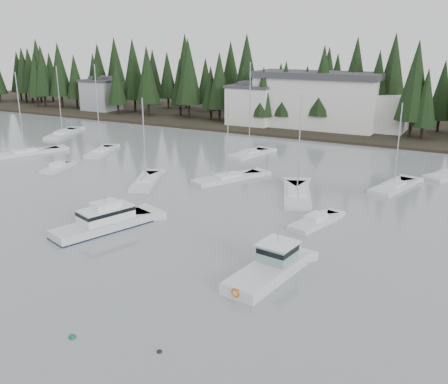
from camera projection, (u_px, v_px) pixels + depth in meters
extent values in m
cube|color=black|center=(358.00, 121.00, 111.87)|extent=(240.00, 54.00, 1.00)
cube|color=silver|center=(252.00, 106.00, 103.40)|extent=(9.00, 7.00, 7.50)
cube|color=#38383D|center=(252.00, 86.00, 102.21)|extent=(9.54, 7.42, 0.50)
cube|color=#38383D|center=(252.00, 83.00, 102.04)|extent=(4.95, 3.85, 0.80)
cube|color=#999EA0|center=(101.00, 96.00, 123.83)|extent=(8.00, 7.00, 7.00)
cube|color=#38383D|center=(100.00, 80.00, 122.72)|extent=(8.48, 7.42, 0.50)
cube|color=#38383D|center=(100.00, 78.00, 122.54)|extent=(4.40, 3.85, 0.80)
cube|color=silver|center=(317.00, 102.00, 99.79)|extent=(24.00, 10.00, 10.00)
cube|color=#38383D|center=(318.00, 75.00, 98.22)|extent=(25.00, 11.00, 1.20)
cube|color=silver|center=(380.00, 112.00, 96.59)|extent=(10.00, 8.00, 7.00)
cube|color=silver|center=(103.00, 228.00, 48.34)|extent=(6.09, 10.30, 1.43)
cube|color=black|center=(103.00, 230.00, 48.37)|extent=(6.14, 10.35, 0.20)
cube|color=white|center=(106.00, 214.00, 48.25)|extent=(4.03, 5.65, 1.30)
cube|color=black|center=(106.00, 211.00, 48.15)|extent=(4.10, 5.72, 0.36)
cube|color=white|center=(105.00, 205.00, 47.97)|extent=(2.56, 3.01, 0.58)
cylinder|color=#A5A8AD|center=(105.00, 198.00, 47.76)|extent=(0.10, 0.10, 0.98)
cube|color=silver|center=(266.00, 277.00, 38.61)|extent=(4.08, 8.71, 1.36)
cube|color=silver|center=(266.00, 268.00, 38.39)|extent=(4.00, 8.54, 0.13)
cube|color=#799F95|center=(278.00, 252.00, 39.48)|extent=(2.74, 2.83, 1.47)
cube|color=white|center=(278.00, 243.00, 39.24)|extent=(3.07, 3.20, 0.13)
cube|color=black|center=(278.00, 249.00, 39.39)|extent=(2.80, 2.88, 0.42)
cylinder|color=#A5A8AD|center=(278.00, 233.00, 38.98)|extent=(0.08, 0.08, 1.68)
torus|color=#F2590C|center=(236.00, 293.00, 35.23)|extent=(0.75, 0.25, 0.73)
cube|color=silver|center=(25.00, 155.00, 79.55)|extent=(6.73, 11.16, 1.05)
cube|color=white|center=(24.00, 151.00, 79.36)|extent=(3.18, 4.17, 0.30)
cylinder|color=#A5A8AD|center=(20.00, 113.00, 77.57)|extent=(0.14, 0.14, 12.33)
cube|color=silver|center=(394.00, 188.00, 61.69)|extent=(4.86, 9.02, 1.05)
cube|color=white|center=(394.00, 183.00, 61.50)|extent=(2.62, 3.32, 0.30)
cylinder|color=#A5A8AD|center=(398.00, 145.00, 60.05)|extent=(0.14, 0.14, 10.01)
cube|color=silver|center=(63.00, 135.00, 95.49)|extent=(6.44, 10.72, 1.05)
cube|color=white|center=(62.00, 132.00, 95.30)|extent=(3.19, 4.02, 0.30)
cylinder|color=#A5A8AD|center=(59.00, 100.00, 93.51)|extent=(0.14, 0.14, 12.32)
cube|color=silver|center=(101.00, 153.00, 80.31)|extent=(5.55, 8.60, 1.05)
cube|color=white|center=(101.00, 150.00, 80.12)|extent=(2.80, 3.29, 0.30)
cylinder|color=#A5A8AD|center=(98.00, 108.00, 78.16)|extent=(0.14, 0.14, 13.43)
cube|color=silver|center=(297.00, 197.00, 58.51)|extent=(6.58, 10.88, 1.05)
cube|color=white|center=(297.00, 191.00, 58.32)|extent=(3.24, 4.09, 0.30)
cylinder|color=#A5A8AD|center=(299.00, 145.00, 56.68)|extent=(0.14, 0.14, 11.32)
cube|color=silver|center=(228.00, 180.00, 65.35)|extent=(6.96, 10.04, 1.05)
cube|color=white|center=(228.00, 175.00, 65.16)|extent=(3.24, 3.86, 0.30)
cylinder|color=#A5A8AD|center=(228.00, 136.00, 63.60)|extent=(0.14, 0.14, 10.77)
cube|color=silver|center=(146.00, 183.00, 63.83)|extent=(5.98, 8.99, 1.05)
cube|color=white|center=(146.00, 179.00, 63.64)|extent=(2.89, 3.45, 0.30)
cylinder|color=#A5A8AD|center=(144.00, 140.00, 62.14)|extent=(0.14, 0.14, 10.33)
cube|color=silver|center=(249.00, 156.00, 78.85)|extent=(4.45, 8.55, 1.05)
cube|color=white|center=(249.00, 152.00, 78.66)|extent=(2.56, 3.11, 0.30)
cylinder|color=#A5A8AD|center=(250.00, 108.00, 76.65)|extent=(0.14, 0.14, 13.84)
cube|color=silver|center=(58.00, 169.00, 70.41)|extent=(3.58, 6.14, 0.90)
cube|color=white|center=(57.00, 164.00, 70.21)|extent=(1.91, 2.16, 0.55)
cube|color=silver|center=(315.00, 224.00, 49.85)|extent=(3.90, 7.13, 0.90)
cube|color=white|center=(316.00, 217.00, 49.64)|extent=(2.01, 2.49, 0.55)
sphere|color=#145933|center=(73.00, 338.00, 30.99)|extent=(0.48, 0.48, 0.48)
sphere|color=black|center=(159.00, 352.00, 29.57)|extent=(0.34, 0.34, 0.34)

